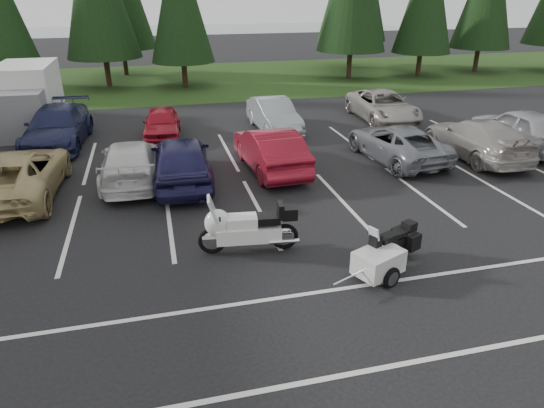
{
  "coord_description": "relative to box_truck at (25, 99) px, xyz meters",
  "views": [
    {
      "loc": [
        -2.36,
        -11.99,
        6.22
      ],
      "look_at": [
        0.51,
        -0.5,
        0.88
      ],
      "focal_mm": 32.0,
      "sensor_mm": 36.0,
      "label": 1
    }
  ],
  "objects": [
    {
      "name": "touring_motorcycle",
      "position": [
        7.7,
        -13.81,
        -0.67
      ],
      "size": [
        2.9,
        1.19,
        1.56
      ],
      "primitive_type": null,
      "rotation": [
        0.0,
        0.0,
        -0.11
      ],
      "color": "silver",
      "rests_on": "ground"
    },
    {
      "name": "car_near_4",
      "position": [
        6.43,
        -8.61,
        -0.62
      ],
      "size": [
        2.15,
        4.97,
        1.67
      ],
      "primitive_type": "imported",
      "rotation": [
        0.0,
        0.0,
        3.1
      ],
      "color": "#1C1A43",
      "rests_on": "ground"
    },
    {
      "name": "car_near_2",
      "position": [
        1.27,
        -8.51,
        -0.69
      ],
      "size": [
        2.74,
        5.57,
        1.52
      ],
      "primitive_type": "imported",
      "rotation": [
        0.0,
        0.0,
        3.1
      ],
      "color": "tan",
      "rests_on": "ground"
    },
    {
      "name": "box_truck",
      "position": [
        0.0,
        0.0,
        0.0
      ],
      "size": [
        2.4,
        5.6,
        2.9
      ],
      "primitive_type": null,
      "color": "silver",
      "rests_on": "ground"
    },
    {
      "name": "car_near_3",
      "position": [
        4.75,
        -8.01,
        -0.74
      ],
      "size": [
        2.08,
        4.9,
        1.41
      ],
      "primitive_type": "imported",
      "rotation": [
        0.0,
        0.0,
        3.12
      ],
      "color": "silver",
      "rests_on": "ground"
    },
    {
      "name": "car_far_1",
      "position": [
        1.69,
        -2.92,
        -0.65
      ],
      "size": [
        2.63,
        5.66,
        1.6
      ],
      "primitive_type": "imported",
      "rotation": [
        0.0,
        0.0,
        -0.07
      ],
      "color": "#1A1E41",
      "rests_on": "ground"
    },
    {
      "name": "grass_strip",
      "position": [
        8.0,
        11.5,
        -1.45
      ],
      "size": [
        80.0,
        16.0,
        0.01
      ],
      "primitive_type": "cube",
      "color": "#1D3410",
      "rests_on": "ground"
    },
    {
      "name": "car_far_2",
      "position": [
        6.0,
        -2.81,
        -0.79
      ],
      "size": [
        1.84,
        3.99,
        1.32
      ],
      "primitive_type": "imported",
      "rotation": [
        0.0,
        0.0,
        -0.07
      ],
      "color": "maroon",
      "rests_on": "ground"
    },
    {
      "name": "cargo_trailer",
      "position": [
        10.34,
        -15.78,
        -1.08
      ],
      "size": [
        1.81,
        1.45,
        0.73
      ],
      "primitive_type": null,
      "rotation": [
        0.0,
        0.0,
        0.41
      ],
      "color": "silver",
      "rests_on": "ground"
    },
    {
      "name": "lake_water",
      "position": [
        12.0,
        42.5,
        -1.45
      ],
      "size": [
        70.0,
        50.0,
        0.02
      ],
      "primitive_type": "cube",
      "color": "slate",
      "rests_on": "ground"
    },
    {
      "name": "car_near_6",
      "position": [
        14.72,
        -8.12,
        -0.77
      ],
      "size": [
        2.74,
        5.09,
        1.36
      ],
      "primitive_type": "imported",
      "rotation": [
        0.0,
        0.0,
        3.24
      ],
      "color": "slate",
      "rests_on": "ground"
    },
    {
      "name": "car_near_8",
      "position": [
        20.41,
        -8.02,
        -0.61
      ],
      "size": [
        2.03,
        4.95,
        1.68
      ],
      "primitive_type": "imported",
      "rotation": [
        0.0,
        0.0,
        3.13
      ],
      "color": "#A0A0A5",
      "rests_on": "ground"
    },
    {
      "name": "car_near_5",
      "position": [
        9.67,
        -8.08,
        -0.66
      ],
      "size": [
        1.95,
        4.86,
        1.57
      ],
      "primitive_type": "imported",
      "rotation": [
        0.0,
        0.0,
        3.2
      ],
      "color": "maroon",
      "rests_on": "ground"
    },
    {
      "name": "car_far_4",
      "position": [
        16.93,
        -2.36,
        -0.73
      ],
      "size": [
        2.57,
        5.27,
        1.44
      ],
      "primitive_type": "imported",
      "rotation": [
        0.0,
        0.0,
        -0.04
      ],
      "color": "#9F9892",
      "rests_on": "ground"
    },
    {
      "name": "ground",
      "position": [
        8.0,
        -12.5,
        -1.45
      ],
      "size": [
        120.0,
        120.0,
        0.0
      ],
      "primitive_type": "plane",
      "color": "black",
      "rests_on": "ground"
    },
    {
      "name": "car_near_7",
      "position": [
        17.92,
        -8.58,
        -0.69
      ],
      "size": [
        2.14,
        5.23,
        1.52
      ],
      "primitive_type": "imported",
      "rotation": [
        0.0,
        0.0,
        3.14
      ],
      "color": "#9C958F",
      "rests_on": "ground"
    },
    {
      "name": "adventure_motorcycle",
      "position": [
        10.85,
        -15.3,
        -0.83
      ],
      "size": [
        2.15,
        1.47,
        1.24
      ],
      "primitive_type": null,
      "rotation": [
        0.0,
        0.0,
        0.41
      ],
      "color": "black",
      "rests_on": "ground"
    },
    {
      "name": "car_far_3",
      "position": [
        11.13,
        -2.89,
        -0.72
      ],
      "size": [
        1.79,
        4.53,
        1.47
      ],
      "primitive_type": "imported",
      "rotation": [
        0.0,
        0.0,
        0.06
      ],
      "color": "gray",
      "rests_on": "ground"
    },
    {
      "name": "stall_markings",
      "position": [
        8.0,
        -10.5,
        -1.45
      ],
      "size": [
        32.0,
        16.0,
        0.01
      ],
      "primitive_type": "cube",
      "color": "silver",
      "rests_on": "ground"
    }
  ]
}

